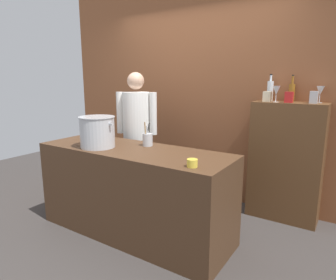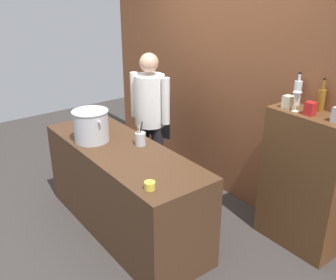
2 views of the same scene
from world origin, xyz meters
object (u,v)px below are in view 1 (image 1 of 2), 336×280
(utensil_crock, at_px, (148,139))
(wine_bottle_clear, at_px, (270,90))
(spice_tin_red, at_px, (289,97))
(spice_tin_cream, at_px, (267,97))
(stockpot_large, at_px, (97,132))
(butter_jar, at_px, (192,163))
(chef, at_px, (137,128))
(wine_glass_tall, at_px, (276,91))
(spice_tin_silver, at_px, (314,97))
(wine_glass_short, at_px, (320,91))
(wine_bottle_amber, at_px, (292,92))

(utensil_crock, xyz_separation_m, wine_bottle_clear, (0.92, 1.09, 0.48))
(spice_tin_red, xyz_separation_m, spice_tin_cream, (-0.23, 0.01, -0.00))
(stockpot_large, bearing_deg, spice_tin_red, 39.42)
(wine_bottle_clear, xyz_separation_m, spice_tin_cream, (0.01, -0.13, -0.06))
(utensil_crock, relative_size, wine_bottle_clear, 0.83)
(butter_jar, distance_m, wine_bottle_clear, 1.60)
(spice_tin_cream, bearing_deg, chef, -162.18)
(wine_glass_tall, bearing_deg, spice_tin_silver, 5.63)
(utensil_crock, bearing_deg, spice_tin_silver, 34.86)
(spice_tin_red, distance_m, spice_tin_silver, 0.24)
(wine_glass_short, height_order, spice_tin_red, wine_glass_short)
(chef, xyz_separation_m, wine_glass_short, (1.97, 0.60, 0.49))
(chef, distance_m, wine_glass_tall, 1.70)
(stockpot_large, height_order, utensil_crock, stockpot_large)
(spice_tin_red, relative_size, spice_tin_cream, 1.01)
(utensil_crock, xyz_separation_m, spice_tin_red, (1.16, 0.95, 0.42))
(chef, distance_m, utensil_crock, 0.72)
(utensil_crock, height_order, wine_bottle_clear, wine_bottle_clear)
(spice_tin_red, height_order, spice_tin_silver, spice_tin_silver)
(stockpot_large, distance_m, spice_tin_cream, 1.87)
(wine_bottle_amber, xyz_separation_m, wine_bottle_clear, (-0.23, -0.02, 0.01))
(utensil_crock, bearing_deg, wine_glass_short, 37.16)
(spice_tin_red, distance_m, spice_tin_cream, 0.23)
(wine_bottle_clear, bearing_deg, wine_glass_tall, -56.06)
(utensil_crock, relative_size, spice_tin_cream, 2.21)
(chef, distance_m, stockpot_large, 0.83)
(butter_jar, bearing_deg, wine_glass_tall, 77.96)
(wine_bottle_amber, height_order, wine_bottle_clear, wine_bottle_clear)
(utensil_crock, height_order, wine_glass_tall, wine_glass_tall)
(chef, relative_size, wine_bottle_amber, 5.70)
(stockpot_large, bearing_deg, butter_jar, -4.35)
(wine_glass_tall, xyz_separation_m, spice_tin_cream, (-0.10, 0.02, -0.06))
(chef, xyz_separation_m, wine_bottle_clear, (1.46, 0.61, 0.49))
(wine_bottle_clear, height_order, spice_tin_silver, wine_bottle_clear)
(wine_glass_tall, height_order, spice_tin_cream, wine_glass_tall)
(stockpot_large, relative_size, butter_jar, 4.82)
(chef, relative_size, spice_tin_red, 14.60)
(chef, height_order, wine_glass_tall, chef)
(wine_bottle_amber, bearing_deg, wine_bottle_clear, -175.04)
(wine_bottle_amber, relative_size, wine_bottle_clear, 0.97)
(butter_jar, distance_m, spice_tin_red, 1.50)
(wine_bottle_amber, height_order, wine_glass_tall, wine_bottle_amber)
(stockpot_large, bearing_deg, wine_bottle_amber, 42.93)
(chef, relative_size, spice_tin_cream, 14.68)
(chef, distance_m, wine_bottle_amber, 1.86)
(wine_glass_tall, xyz_separation_m, spice_tin_red, (0.13, 0.02, -0.06))
(stockpot_large, height_order, wine_glass_tall, wine_glass_tall)
(spice_tin_silver, bearing_deg, wine_bottle_clear, 165.58)
(stockpot_large, relative_size, wine_bottle_amber, 1.43)
(utensil_crock, xyz_separation_m, wine_glass_tall, (1.03, 0.94, 0.48))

